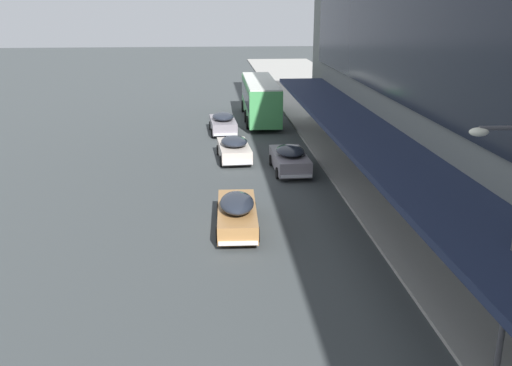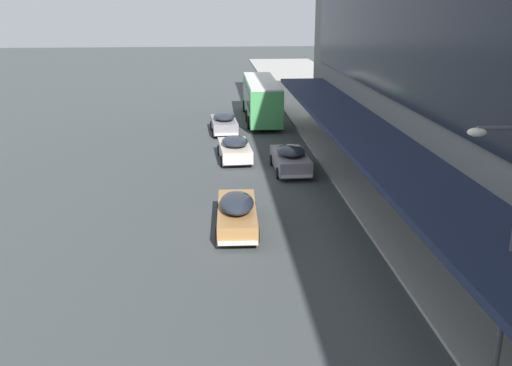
% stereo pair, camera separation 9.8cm
% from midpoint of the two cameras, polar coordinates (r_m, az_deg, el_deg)
% --- Properties ---
extents(transit_bus_kerbside_front, '(2.77, 11.09, 3.27)m').
position_cam_midpoint_polar(transit_bus_kerbside_front, '(47.10, 0.60, 8.57)').
color(transit_bus_kerbside_front, '#439A53').
rests_on(transit_bus_kerbside_front, ground).
extents(sedan_oncoming_rear, '(1.89, 5.05, 1.56)m').
position_cam_midpoint_polar(sedan_oncoming_rear, '(24.37, -1.81, -2.93)').
color(sedan_oncoming_rear, '#9D6E3D').
rests_on(sedan_oncoming_rear, ground).
extents(sedan_oncoming_front, '(2.07, 4.49, 1.55)m').
position_cam_midpoint_polar(sedan_oncoming_front, '(42.46, -3.15, 6.02)').
color(sedan_oncoming_front, gray).
rests_on(sedan_oncoming_front, ground).
extents(sedan_second_mid, '(2.03, 4.65, 1.54)m').
position_cam_midpoint_polar(sedan_second_mid, '(32.70, 3.54, 2.45)').
color(sedan_second_mid, gray).
rests_on(sedan_second_mid, ground).
extents(sedan_far_back, '(2.11, 4.51, 1.50)m').
position_cam_midpoint_polar(sedan_far_back, '(35.07, -2.07, 3.49)').
color(sedan_far_back, beige).
rests_on(sedan_far_back, ground).
extents(street_lamp, '(1.50, 0.28, 6.69)m').
position_cam_midpoint_polar(street_lamp, '(14.47, 23.94, -5.38)').
color(street_lamp, '#4C4C51').
rests_on(street_lamp, sidewalk_kerb).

